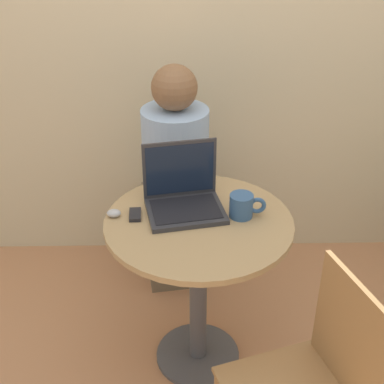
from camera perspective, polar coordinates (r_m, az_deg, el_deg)
name	(u,v)px	position (r m, az deg, el deg)	size (l,w,h in m)	color
ground_plane	(198,356)	(2.60, 0.61, -17.08)	(12.00, 12.00, 0.00)	tan
back_wall	(194,26)	(2.73, 0.21, 17.33)	(7.00, 0.05, 2.60)	beige
round_table	(198,258)	(2.22, 0.70, -7.03)	(0.75, 0.75, 0.76)	#4C4C51
laptop	(183,196)	(2.15, -0.92, -0.42)	(0.34, 0.29, 0.27)	#2D2D33
cell_phone	(135,215)	(2.14, -6.09, -2.42)	(0.05, 0.09, 0.02)	black
computer_mouse	(114,213)	(2.14, -8.33, -2.25)	(0.06, 0.04, 0.03)	#B2B2B7
coffee_cup	(243,206)	(2.12, 5.42, -1.46)	(0.15, 0.09, 0.10)	#335684
person_seated	(175,193)	(2.77, -1.84, -0.14)	(0.37, 0.52, 1.21)	brown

